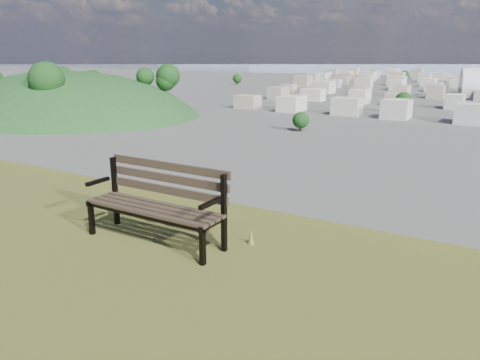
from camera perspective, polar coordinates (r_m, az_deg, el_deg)
The scene contains 3 objects.
park_bench at distance 5.62m, azimuth -9.91°, elevation -2.26°, with size 1.77×0.58×0.92m.
green_wooded_hill at distance 226.62m, azimuth -20.45°, elevation 7.61°, with size 147.98×118.38×73.99m.
city_trees at distance 322.60m, azimuth 25.41°, elevation 10.00°, with size 406.52×387.20×9.98m.
Camera 1 is at (4.91, -1.29, 27.21)m, focal length 35.00 mm.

